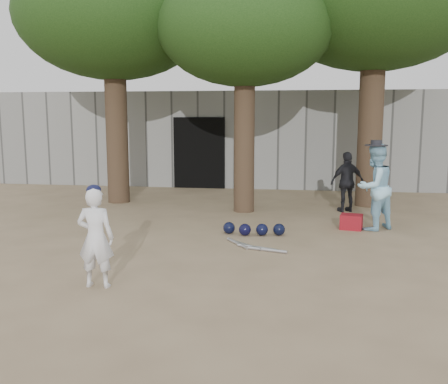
% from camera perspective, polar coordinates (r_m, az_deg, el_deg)
% --- Properties ---
extents(ground, '(70.00, 70.00, 0.00)m').
position_cam_1_polar(ground, '(7.97, -5.39, -7.76)').
color(ground, '#937C5E').
rests_on(ground, ground).
extents(boy_player, '(0.50, 0.34, 1.34)m').
position_cam_1_polar(boy_player, '(6.80, -14.46, -5.08)').
color(boy_player, white).
rests_on(boy_player, ground).
extents(spectator_blue, '(1.05, 1.03, 1.71)m').
position_cam_1_polar(spectator_blue, '(10.29, 16.81, 0.54)').
color(spectator_blue, '#9AD3EE').
rests_on(spectator_blue, ground).
extents(spectator_dark, '(0.90, 0.64, 1.42)m').
position_cam_1_polar(spectator_dark, '(12.07, 13.90, 1.13)').
color(spectator_dark, black).
rests_on(spectator_dark, ground).
extents(red_bag, '(0.48, 0.40, 0.30)m').
position_cam_1_polar(red_bag, '(10.31, 14.35, -3.33)').
color(red_bag, maroon).
rests_on(red_bag, ground).
extents(back_building, '(16.00, 5.24, 3.00)m').
position_cam_1_polar(back_building, '(17.86, 2.54, 6.32)').
color(back_building, gray).
rests_on(back_building, ground).
extents(helmet_row, '(1.19, 0.34, 0.23)m').
position_cam_1_polar(helmet_row, '(9.53, 3.41, -4.26)').
color(helmet_row, black).
rests_on(helmet_row, ground).
extents(bat_pile, '(1.12, 0.80, 0.06)m').
position_cam_1_polar(bat_pile, '(8.64, 3.18, -6.23)').
color(bat_pile, '#B3B3BA').
rests_on(bat_pile, ground).
extents(tree_row, '(11.40, 5.80, 6.69)m').
position_cam_1_polar(tree_row, '(12.71, 3.53, 19.75)').
color(tree_row, brown).
rests_on(tree_row, ground).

